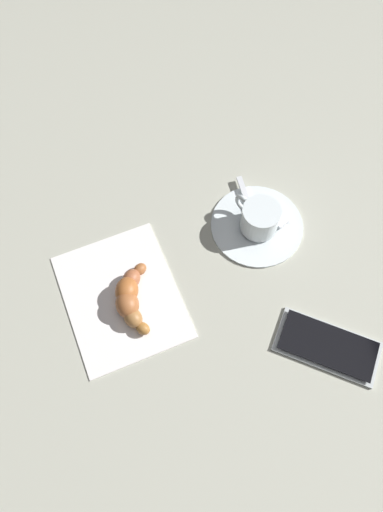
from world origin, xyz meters
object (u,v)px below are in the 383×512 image
Objects in this scene: teaspoon at (254,219)px; cell_phone at (328,346)px; sugar_packet at (270,211)px; saucer at (257,225)px; espresso_cup at (259,218)px; croissant at (130,298)px; napkin at (122,296)px.

teaspoon is 0.78× the size of cell_phone.
teaspoon is at bearing 78.19° from sugar_packet.
teaspoon is (0.00, -0.01, 0.01)m from saucer.
sugar_packet is at bearing -139.33° from espresso_cup.
saucer is at bearing -73.37° from cell_phone.
espresso_cup reaches higher than teaspoon.
saucer is 0.03m from sugar_packet.
croissant is 0.74× the size of cell_phone.
teaspoon is at bearing -64.41° from espresso_cup.
espresso_cup is 0.24m from napkin.
espresso_cup is 0.62× the size of croissant.
teaspoon is 0.23m from croissant.
sugar_packet is (-0.02, -0.02, 0.01)m from saucer.
cell_phone is at bearing 107.26° from teaspoon.
napkin is at bearing 22.00° from saucer.
saucer is 0.73× the size of napkin.
croissant is (0.21, 0.10, -0.01)m from espresso_cup.
sugar_packet is 0.22m from cell_phone.
saucer is at bearing -158.00° from napkin.
croissant is 0.29m from cell_phone.
teaspoon is 0.03m from sugar_packet.
sugar_packet reaches higher than saucer.
sugar_packet reaches higher than napkin.
teaspoon is 1.06× the size of croissant.
espresso_cup reaches higher than saucer.
saucer is at bearing 124.68° from teaspoon.
sugar_packet is at bearing -80.34° from cell_phone.
croissant reaches higher than cell_phone.
saucer is 0.92× the size of cell_phone.
espresso_cup is at bearing 115.59° from teaspoon.
teaspoon is at bearing -72.74° from cell_phone.
espresso_cup is at bearing 87.58° from saucer.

